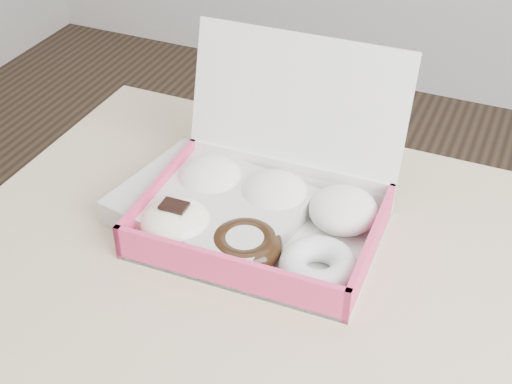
% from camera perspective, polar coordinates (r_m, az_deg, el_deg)
% --- Properties ---
extents(table, '(1.20, 0.80, 0.75)m').
position_cam_1_polar(table, '(0.94, 8.81, -13.67)').
color(table, tan).
rests_on(table, ground).
extents(donut_box, '(0.33, 0.30, 0.23)m').
position_cam_1_polar(donut_box, '(0.99, 0.59, -1.08)').
color(donut_box, white).
rests_on(donut_box, table).
extents(newspapers, '(0.28, 0.24, 0.04)m').
position_cam_1_polar(newspapers, '(1.02, -3.65, -1.19)').
color(newspapers, beige).
rests_on(newspapers, table).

